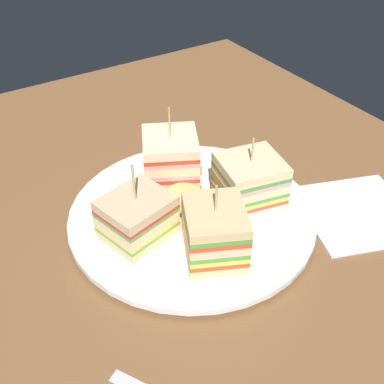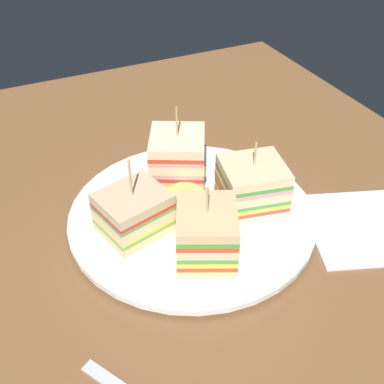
{
  "view_description": "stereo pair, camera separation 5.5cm",
  "coord_description": "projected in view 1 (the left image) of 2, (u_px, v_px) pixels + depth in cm",
  "views": [
    {
      "loc": [
        -36.75,
        23.43,
        38.4
      ],
      "look_at": [
        0.0,
        0.0,
        4.34
      ],
      "focal_mm": 45.23,
      "sensor_mm": 36.0,
      "label": 1
    },
    {
      "loc": [
        -39.41,
        18.6,
        38.4
      ],
      "look_at": [
        0.0,
        0.0,
        4.34
      ],
      "focal_mm": 45.23,
      "sensor_mm": 36.0,
      "label": 2
    }
  ],
  "objects": [
    {
      "name": "sandwich_wedge_1",
      "position": [
        171.0,
        159.0,
        0.6
      ],
      "size": [
        9.41,
        9.18,
        10.27
      ],
      "rotation": [
        0.0,
        0.0,
        8.96
      ],
      "color": "#DCB485",
      "rests_on": "plate"
    },
    {
      "name": "chip_pile",
      "position": [
        175.0,
        200.0,
        0.56
      ],
      "size": [
        7.25,
        8.12,
        3.11
      ],
      "color": "#F0D181",
      "rests_on": "plate"
    },
    {
      "name": "ground_plane",
      "position": [
        192.0,
        226.0,
        0.59
      ],
      "size": [
        92.38,
        76.92,
        1.8
      ],
      "primitive_type": "cube",
      "color": "brown"
    },
    {
      "name": "plate",
      "position": [
        192.0,
        215.0,
        0.57
      ],
      "size": [
        29.11,
        29.11,
        1.34
      ],
      "color": "white",
      "rests_on": "ground_plane"
    },
    {
      "name": "napkin",
      "position": [
        358.0,
        212.0,
        0.59
      ],
      "size": [
        16.47,
        16.53,
        0.5
      ],
      "primitive_type": "cube",
      "rotation": [
        0.0,
        0.0,
        -0.34
      ],
      "color": "white",
      "rests_on": "ground_plane"
    },
    {
      "name": "sandwich_wedge_3",
      "position": [
        215.0,
        232.0,
        0.5
      ],
      "size": [
        9.09,
        8.56,
        9.04
      ],
      "rotation": [
        0.0,
        0.0,
        12.13
      ],
      "color": "#D8C27F",
      "rests_on": "plate"
    },
    {
      "name": "sandwich_wedge_0",
      "position": [
        249.0,
        182.0,
        0.57
      ],
      "size": [
        7.98,
        8.39,
        8.89
      ],
      "rotation": [
        0.0,
        0.0,
        7.65
      ],
      "color": "beige",
      "rests_on": "plate"
    },
    {
      "name": "sandwich_wedge_2",
      "position": [
        136.0,
        216.0,
        0.53
      ],
      "size": [
        7.79,
        8.51,
        9.47
      ],
      "rotation": [
        0.0,
        0.0,
        11.25
      ],
      "color": "#E0C18A",
      "rests_on": "plate"
    }
  ]
}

